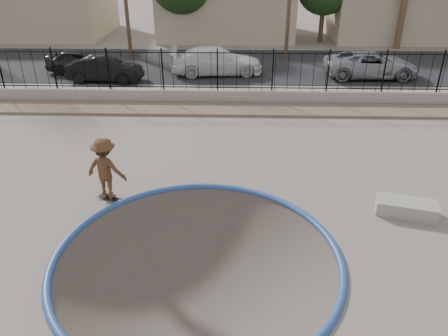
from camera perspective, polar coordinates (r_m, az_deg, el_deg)
ground at (r=22.67m, az=-0.63°, el=7.38°), size 120.00×120.00×2.20m
bowl_pit at (r=10.71m, az=-3.49°, el=-11.71°), size 6.84×6.84×1.80m
coping_ring at (r=10.71m, az=-3.49°, el=-11.71°), size 7.04×7.04×0.20m
rock_strip at (r=19.64m, az=-0.98°, el=7.69°), size 42.00×1.60×0.11m
retaining_wall at (r=20.60m, az=-0.84°, el=9.38°), size 42.00×0.45×0.60m
fence at (r=20.25m, az=-0.87°, el=12.61°), size 40.00×0.04×1.80m
street at (r=27.10m, az=-0.21°, el=13.29°), size 90.00×8.00×0.04m
house_west at (r=39.39m, az=-23.37°, el=18.65°), size 11.60×8.60×3.90m
house_center at (r=36.06m, az=0.32°, el=20.10°), size 10.60×8.60×3.90m
house_east at (r=38.36m, az=22.95°, el=18.53°), size 12.60×8.60×3.90m
skater at (r=12.86m, az=-15.14°, el=-0.47°), size 1.33×0.96×1.85m
skateboard at (r=13.28m, az=-14.68°, el=-3.79°), size 0.75×0.42×0.06m
concrete_ledge at (r=13.15m, az=22.72°, el=-4.79°), size 1.73×1.09×0.40m
car_a at (r=26.46m, az=-18.05°, el=13.15°), size 4.08×1.99×1.34m
car_b at (r=24.46m, az=-15.31°, el=12.35°), size 4.02×1.64×1.30m
car_c at (r=24.99m, az=-0.92°, el=13.81°), size 5.21×2.52×1.46m
car_d at (r=25.69m, az=18.67°, el=12.71°), size 5.07×2.41×1.40m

